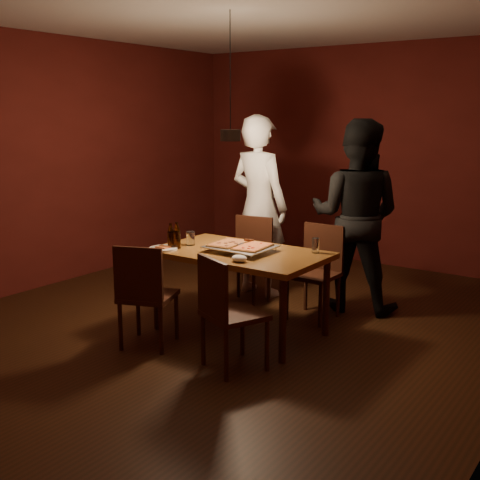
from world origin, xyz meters
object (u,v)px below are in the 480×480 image
Objects in this scene: pizza_tray at (240,249)px; beer_bottle_a at (171,236)px; chair_far_left at (249,252)px; chair_near_left at (144,287)px; dining_table at (240,259)px; chair_far_right at (318,262)px; beer_bottle_b at (177,235)px; pendant_lamp at (230,134)px; diner_white at (259,206)px; plate_slice at (163,248)px; diner_dark at (356,216)px; chair_near_right at (225,303)px.

beer_bottle_a reaches higher than pizza_tray.
chair_near_left is at bearing 82.30° from chair_far_left.
dining_table is 0.90m from chair_far_left.
chair_far_left is at bearing 118.85° from dining_table.
beer_bottle_a reaches higher than chair_far_right.
chair_near_left reaches higher than dining_table.
beer_bottle_b reaches higher than pizza_tray.
pizza_tray is at bearing -32.78° from pendant_lamp.
pendant_lamp is at bearing 115.30° from diner_white.
chair_near_left is at bearing -68.08° from plate_slice.
beer_bottle_a is at bearing -158.30° from pizza_tray.
chair_far_left is 1.14m from diner_dark.
plate_slice reaches higher than dining_table.
pizza_tray is at bearing 140.39° from chair_near_right.
chair_near_right is 2.45× the size of beer_bottle_a.
beer_bottle_b is 0.12× the size of diner_white.
diner_white reaches higher than chair_far_left.
pizza_tray is at bearing 122.11° from diner_white.
chair_near_left is at bearing 63.98° from chair_far_right.
beer_bottle_a is 0.12× the size of diner_white.
beer_bottle_b is 0.17m from plate_slice.
diner_dark is at bearing 53.71° from plate_slice.
diner_white reaches higher than chair_near_right.
dining_table is 1.36× the size of pendant_lamp.
pendant_lamp is at bearing 47.88° from plate_slice.
diner_dark is (0.53, 1.22, 0.17)m from pizza_tray.
chair_near_right is at bearing 91.57° from chair_far_right.
beer_bottle_a is at bearing 48.43° from chair_far_right.
chair_near_left is 0.64m from beer_bottle_b.
pendant_lamp is at bearing 54.43° from chair_near_left.
dining_table is 3.09× the size of chair_far_right.
diner_white is (-0.91, 1.84, 0.43)m from chair_near_right.
beer_bottle_b is (0.06, 0.01, 0.01)m from beer_bottle_a.
plate_slice is (-0.96, -1.12, 0.22)m from chair_far_right.
chair_far_right is 0.62m from diner_dark.
diner_white is (-0.01, 1.34, 0.10)m from beer_bottle_b.
diner_white is at bearing 109.12° from pendant_lamp.
diner_dark is 1.72× the size of pendant_lamp.
pizza_tray reaches higher than dining_table.
beer_bottle_a is 1.36m from diner_white.
diner_white is (-0.89, 0.31, 0.43)m from chair_far_right.
plate_slice is (-0.61, -0.33, -0.01)m from pizza_tray.
pendant_lamp is (-0.20, 0.13, 0.99)m from pizza_tray.
chair_far_right is at bearing 172.65° from chair_far_left.
dining_table is 0.79× the size of diner_dark.
pizza_tray is at bearing 28.24° from plate_slice.
pizza_tray is at bearing 66.98° from chair_far_right.
pendant_lamp is (-0.57, 0.86, 1.22)m from chair_near_right.
chair_near_right is 1.09m from beer_bottle_b.
beer_bottle_a is 0.21× the size of pendant_lamp.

